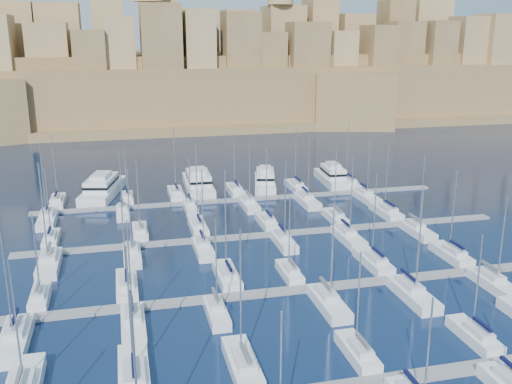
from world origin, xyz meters
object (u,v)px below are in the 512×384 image
object	(u,v)px
motor_yacht_c	(265,180)
motor_yacht_d	(332,176)
motor_yacht_a	(102,187)
motor_yacht_b	(198,182)
sailboat_2	(242,363)
sailboat_4	(475,335)

from	to	relation	value
motor_yacht_c	motor_yacht_d	world-z (taller)	same
motor_yacht_a	motor_yacht_b	xyz separation A→B (m)	(20.52, -0.47, -0.00)
sailboat_2	motor_yacht_b	size ratio (longest dim) A/B	0.82
sailboat_4	motor_yacht_a	bearing A→B (deg)	120.03
sailboat_4	motor_yacht_c	distance (m)	70.05
motor_yacht_b	motor_yacht_d	world-z (taller)	same
sailboat_4	motor_yacht_a	distance (m)	83.19
motor_yacht_b	motor_yacht_d	bearing A→B (deg)	-3.01
sailboat_2	sailboat_4	xyz separation A→B (m)	(26.57, -0.59, -0.03)
sailboat_2	motor_yacht_b	world-z (taller)	sailboat_2
sailboat_2	motor_yacht_d	size ratio (longest dim) A/B	0.99
sailboat_4	motor_yacht_d	bearing A→B (deg)	82.07
sailboat_2	sailboat_4	distance (m)	26.58
sailboat_2	motor_yacht_a	bearing A→B (deg)	101.91
sailboat_2	motor_yacht_b	bearing A→B (deg)	85.60
motor_yacht_b	motor_yacht_c	distance (m)	14.92
sailboat_4	motor_yacht_d	distance (m)	70.60
sailboat_4	motor_yacht_b	world-z (taller)	sailboat_4
sailboat_2	motor_yacht_d	bearing A→B (deg)	62.36
motor_yacht_a	motor_yacht_d	size ratio (longest dim) A/B	1.31
sailboat_2	motor_yacht_c	distance (m)	72.08
motor_yacht_a	motor_yacht_b	size ratio (longest dim) A/B	1.09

